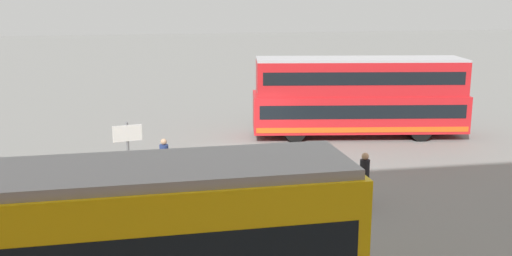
% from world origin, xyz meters
% --- Properties ---
extents(ground_plane, '(160.00, 160.00, 0.00)m').
position_xyz_m(ground_plane, '(0.00, 0.00, 0.00)').
color(ground_plane, gray).
extents(double_decker_bus, '(10.43, 4.19, 3.81)m').
position_xyz_m(double_decker_bus, '(-5.24, -2.18, 1.95)').
color(double_decker_bus, red).
rests_on(double_decker_bus, ground).
extents(tram_yellow, '(13.21, 2.61, 3.50)m').
position_xyz_m(tram_yellow, '(7.50, 12.77, 1.82)').
color(tram_yellow, '#E5B70C').
rests_on(tram_yellow, ground).
extents(pedestrian_near_railing, '(0.35, 0.36, 1.69)m').
position_xyz_m(pedestrian_near_railing, '(4.35, 3.29, 0.97)').
color(pedestrian_near_railing, black).
rests_on(pedestrian_near_railing, ground).
extents(pedestrian_crossing, '(0.45, 0.45, 1.78)m').
position_xyz_m(pedestrian_crossing, '(-1.91, 6.89, 1.03)').
color(pedestrian_crossing, black).
rests_on(pedestrian_crossing, ground).
extents(pedestrian_railing, '(7.43, 0.95, 1.08)m').
position_xyz_m(pedestrian_railing, '(2.41, 5.01, 0.74)').
color(pedestrian_railing, gray).
rests_on(pedestrian_railing, ground).
extents(info_sign, '(0.98, 0.21, 2.56)m').
position_xyz_m(info_sign, '(5.60, 4.30, 1.75)').
color(info_sign, slate).
rests_on(info_sign, ground).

